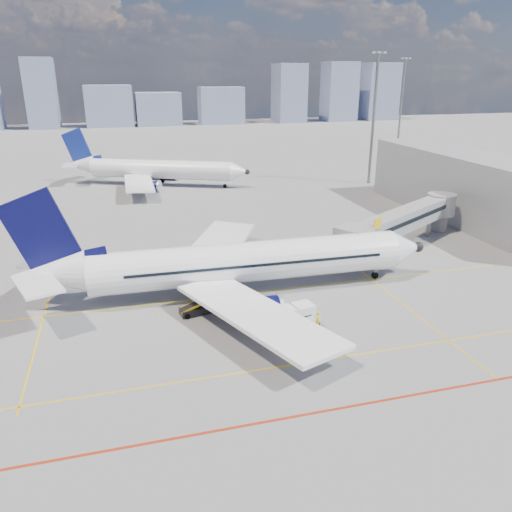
{
  "coord_description": "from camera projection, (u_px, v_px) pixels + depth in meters",
  "views": [
    {
      "loc": [
        -11.9,
        -37.8,
        21.53
      ],
      "look_at": [
        0.77,
        8.15,
        4.0
      ],
      "focal_mm": 35.0,
      "sensor_mm": 36.0,
      "label": 1
    }
  ],
  "objects": [
    {
      "name": "ground",
      "position": [
        272.0,
        329.0,
        44.6
      ],
      "size": [
        420.0,
        420.0,
        0.0
      ],
      "primitive_type": "plane",
      "color": "gray",
      "rests_on": "ground"
    },
    {
      "name": "jet_bridge",
      "position": [
        407.0,
        219.0,
        64.47
      ],
      "size": [
        23.55,
        15.78,
        6.3
      ],
      "color": "#9799A0",
      "rests_on": "ground"
    },
    {
      "name": "ramp_worker",
      "position": [
        318.0,
        319.0,
        44.61
      ],
      "size": [
        0.5,
        0.65,
        1.59
      ],
      "primitive_type": "imported",
      "rotation": [
        0.0,
        0.0,
        1.35
      ],
      "color": "yellow",
      "rests_on": "ground"
    },
    {
      "name": "floodlight_mast_ne",
      "position": [
        374.0,
        115.0,
        99.15
      ],
      "size": [
        3.2,
        0.61,
        25.45
      ],
      "color": "slate",
      "rests_on": "ground"
    },
    {
      "name": "terminal_block",
      "position": [
        471.0,
        188.0,
        76.36
      ],
      "size": [
        10.0,
        42.0,
        10.0
      ],
      "color": "#9799A0",
      "rests_on": "ground"
    },
    {
      "name": "second_aircraft",
      "position": [
        154.0,
        169.0,
        100.57
      ],
      "size": [
        36.6,
        30.88,
        11.33
      ],
      "rotation": [
        0.0,
        0.0,
        -0.43
      ],
      "color": "white",
      "rests_on": "ground"
    },
    {
      "name": "apron_markings",
      "position": [
        279.0,
        352.0,
        40.92
      ],
      "size": [
        90.0,
        35.12,
        0.01
      ],
      "color": "#E1B30B",
      "rests_on": "ground"
    },
    {
      "name": "floodlight_mast_far",
      "position": [
        401.0,
        104.0,
        137.55
      ],
      "size": [
        3.2,
        0.61,
        25.45
      ],
      "color": "slate",
      "rests_on": "ground"
    },
    {
      "name": "belt_loader",
      "position": [
        201.0,
        308.0,
        47.39
      ],
      "size": [
        5.47,
        2.14,
        2.19
      ],
      "rotation": [
        0.0,
        0.0,
        0.18
      ],
      "color": "black",
      "rests_on": "ground"
    },
    {
      "name": "cargo_dolly",
      "position": [
        294.0,
        316.0,
        44.36
      ],
      "size": [
        4.21,
        2.49,
        2.16
      ],
      "rotation": [
        0.0,
        0.0,
        0.2
      ],
      "color": "black",
      "rests_on": "ground"
    },
    {
      "name": "main_aircraft",
      "position": [
        232.0,
        264.0,
        50.85
      ],
      "size": [
        42.9,
        37.37,
        12.5
      ],
      "rotation": [
        0.0,
        0.0,
        -0.03
      ],
      "color": "white",
      "rests_on": "ground"
    },
    {
      "name": "baggage_tug",
      "position": [
        307.0,
        321.0,
        44.67
      ],
      "size": [
        2.3,
        1.85,
        1.41
      ],
      "rotation": [
        0.0,
        0.0,
        0.36
      ],
      "color": "white",
      "rests_on": "ground"
    },
    {
      "name": "distant_skyline",
      "position": [
        140.0,
        100.0,
        212.63
      ],
      "size": [
        251.87,
        15.47,
        27.45
      ],
      "color": "#7782A4",
      "rests_on": "ground"
    }
  ]
}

